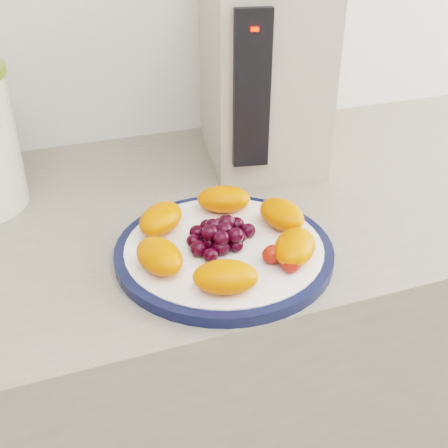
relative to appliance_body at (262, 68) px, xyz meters
name	(u,v)px	position (x,y,z in m)	size (l,w,h in m)	color
counter	(147,417)	(-0.28, -0.13, -0.61)	(3.50, 0.60, 0.90)	gray
cabinet_face	(148,427)	(-0.28, -0.13, -0.64)	(3.48, 0.58, 0.84)	olive
plate_rim	(224,251)	(-0.17, -0.29, -0.15)	(0.29, 0.29, 0.01)	#0D1536
plate_face	(224,251)	(-0.17, -0.29, -0.15)	(0.26, 0.26, 0.02)	white
appliance_body	(262,68)	(0.00, 0.00, 0.00)	(0.18, 0.25, 0.32)	#AEA395
appliance_panel	(252,91)	(-0.07, -0.12, 0.00)	(0.05, 0.02, 0.24)	black
appliance_led	(255,29)	(-0.07, -0.13, 0.10)	(0.01, 0.01, 0.01)	#FF0C05
fruit_plate	(227,234)	(-0.17, -0.29, -0.12)	(0.25, 0.25, 0.04)	#FF4A06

